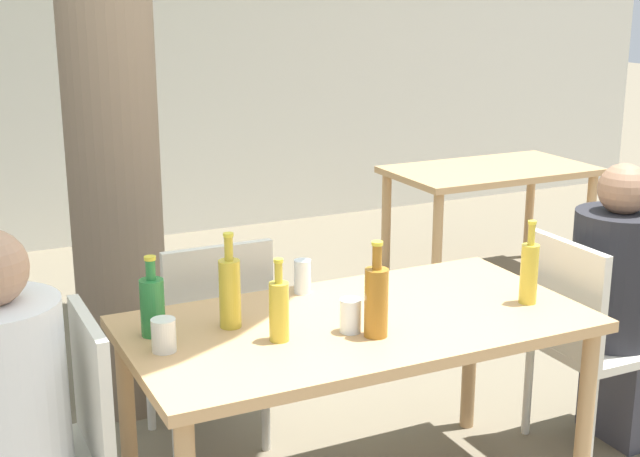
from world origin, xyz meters
The scene contains 15 objects.
cafe_building_wall centered at (0.00, 3.94, 1.40)m, with size 10.00×0.08×2.80m.
dining_table_front centered at (0.00, 0.00, 0.67)m, with size 1.60×0.83×0.75m.
dining_table_back centered at (1.99, 1.95, 0.65)m, with size 1.27×0.72×0.75m.
patio_chair_0 centered at (-1.03, 0.00, 0.52)m, with size 0.44×0.44×0.91m.
patio_chair_1 centered at (1.03, 0.00, 0.52)m, with size 0.44×0.44×0.91m.
patio_chair_2 centered at (-0.32, 0.65, 0.52)m, with size 0.44×0.44×0.91m.
person_seated_1 centered at (1.27, 0.00, 0.54)m, with size 0.58×0.36×1.19m.
green_bottle_0 centered at (-0.68, 0.16, 0.85)m, with size 0.08×0.08×0.27m.
oil_cruet_1 centered at (-0.42, 0.12, 0.88)m, with size 0.07×0.07×0.33m.
oil_cruet_2 centered at (0.63, -0.13, 0.87)m, with size 0.06×0.06×0.31m.
amber_bottle_3 centered at (-0.02, -0.16, 0.87)m, with size 0.08×0.08×0.32m.
oil_cruet_4 centered at (-0.32, -0.06, 0.86)m, with size 0.06×0.06×0.28m.
drinking_glass_0 centered at (-0.68, 0.02, 0.80)m, with size 0.08×0.08×0.11m.
drinking_glass_1 centered at (-0.06, 0.33, 0.81)m, with size 0.06×0.06×0.13m.
drinking_glass_2 centered at (-0.08, -0.09, 0.81)m, with size 0.07×0.07×0.11m.
Camera 1 is at (-1.37, -2.55, 1.87)m, focal length 50.00 mm.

